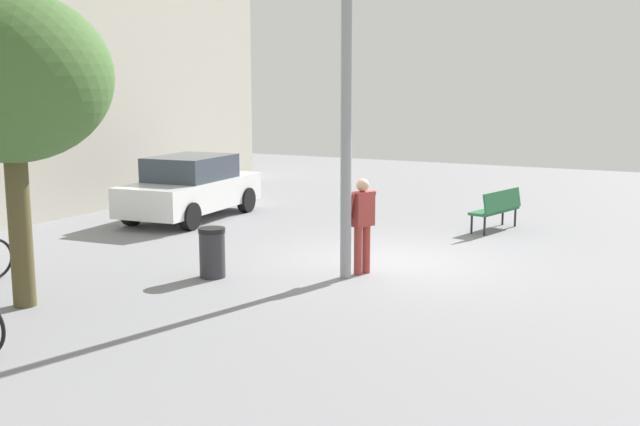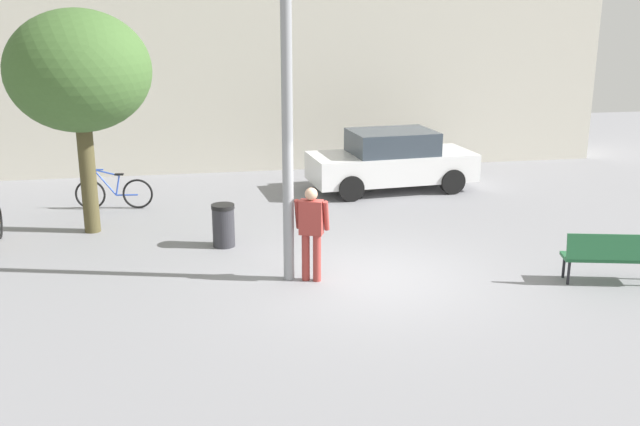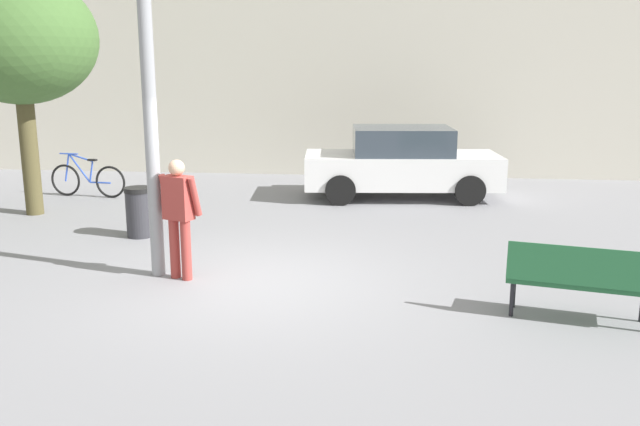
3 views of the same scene
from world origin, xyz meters
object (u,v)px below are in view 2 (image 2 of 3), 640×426
(park_bench, at_px, (612,254))
(parked_car_white, at_px, (392,160))
(person_by_lamppost, at_px, (311,228))
(plaza_tree, at_px, (79,72))
(bicycle_blue, at_px, (114,193))
(lamppost, at_px, (287,129))
(trash_bin, at_px, (223,225))

(park_bench, distance_m, parked_car_white, 7.36)
(person_by_lamppost, xyz_separation_m, plaza_tree, (-4.12, 3.63, 2.38))
(bicycle_blue, xyz_separation_m, parked_car_white, (6.91, 0.65, 0.39))
(lamppost, bearing_deg, trash_bin, 117.01)
(lamppost, distance_m, person_by_lamppost, 1.74)
(lamppost, xyz_separation_m, parked_car_white, (3.47, 5.91, -1.88))
(trash_bin, bearing_deg, person_by_lamppost, -56.85)
(person_by_lamppost, relative_size, bicycle_blue, 0.93)
(park_bench, xyz_separation_m, parked_car_white, (-1.95, 7.10, 0.23))
(plaza_tree, relative_size, parked_car_white, 1.06)
(person_by_lamppost, height_order, trash_bin, person_by_lamppost)
(plaza_tree, xyz_separation_m, bicycle_blue, (0.30, 1.76, -2.96))
(park_bench, height_order, trash_bin, park_bench)
(lamppost, height_order, plaza_tree, lamppost)
(person_by_lamppost, relative_size, park_bench, 1.00)
(lamppost, height_order, parked_car_white, lamppost)
(trash_bin, bearing_deg, lamppost, -62.99)
(park_bench, relative_size, trash_bin, 1.94)
(park_bench, relative_size, plaza_tree, 0.36)
(park_bench, bearing_deg, lamppost, 167.65)
(park_bench, height_order, parked_car_white, parked_car_white)
(park_bench, height_order, bicycle_blue, bicycle_blue)
(park_bench, relative_size, parked_car_white, 0.38)
(bicycle_blue, distance_m, trash_bin, 4.03)
(park_bench, distance_m, bicycle_blue, 10.97)
(lamppost, relative_size, plaza_tree, 1.09)
(lamppost, bearing_deg, plaza_tree, 136.87)
(park_bench, xyz_separation_m, trash_bin, (-6.46, 3.22, -0.11))
(plaza_tree, bearing_deg, trash_bin, -28.56)
(person_by_lamppost, distance_m, plaza_tree, 5.98)
(lamppost, bearing_deg, park_bench, -12.35)
(park_bench, xyz_separation_m, plaza_tree, (-9.16, 4.69, 2.80))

